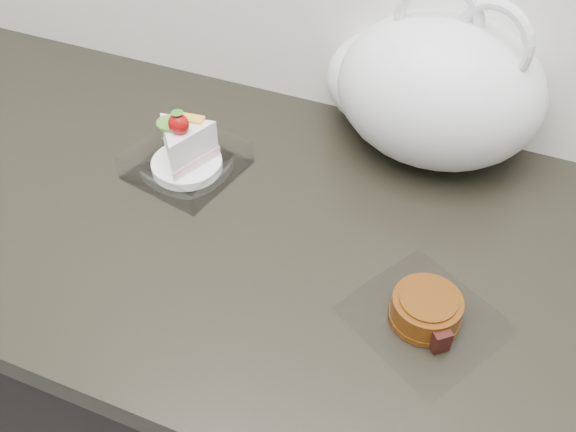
{
  "coord_description": "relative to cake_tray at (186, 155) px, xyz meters",
  "views": [
    {
      "loc": [
        0.22,
        1.11,
        1.54
      ],
      "look_at": [
        -0.01,
        1.68,
        0.94
      ],
      "focal_mm": 40.0,
      "sensor_mm": 36.0,
      "label": 1
    }
  ],
  "objects": [
    {
      "name": "cake_tray",
      "position": [
        0.0,
        0.0,
        0.0
      ],
      "size": [
        0.17,
        0.17,
        0.12
      ],
      "rotation": [
        0.0,
        0.0,
        -0.2
      ],
      "color": "white",
      "rests_on": "counter"
    },
    {
      "name": "plastic_bag",
      "position": [
        0.31,
        0.19,
        0.08
      ],
      "size": [
        0.37,
        0.28,
        0.28
      ],
      "rotation": [
        0.0,
        0.0,
        -0.17
      ],
      "color": "white",
      "rests_on": "counter"
    },
    {
      "name": "counter",
      "position": [
        0.21,
        -0.06,
        -0.48
      ],
      "size": [
        2.04,
        0.64,
        0.9
      ],
      "color": "black",
      "rests_on": "ground"
    },
    {
      "name": "mooncake_wrap",
      "position": [
        0.4,
        -0.14,
        -0.01
      ],
      "size": [
        0.23,
        0.22,
        0.04
      ],
      "rotation": [
        0.0,
        0.0,
        -0.34
      ],
      "color": "white",
      "rests_on": "counter"
    }
  ]
}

